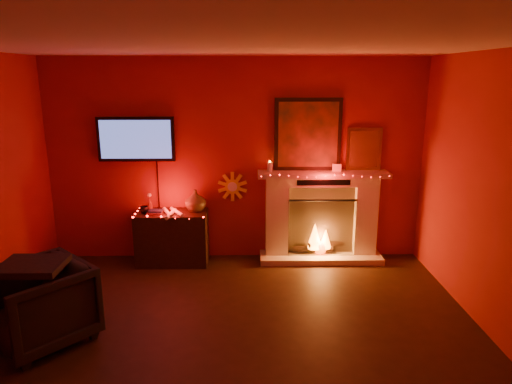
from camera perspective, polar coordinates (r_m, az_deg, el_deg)
The scene contains 6 objects.
room at distance 3.68m, azimuth -3.63°, elevation -3.18°, with size 5.00×5.00×5.00m.
fireplace at distance 6.22m, azimuth 8.08°, elevation -1.96°, with size 1.72×0.40×2.18m.
tv at distance 6.19m, azimuth -14.76°, elevation 6.38°, with size 1.00×0.07×1.24m.
sunburst_clock at distance 6.16m, azimuth -2.96°, elevation 0.67°, with size 0.40×0.03×0.40m.
console_table at distance 6.21m, azimuth -10.25°, elevation -5.25°, with size 0.93×0.57×1.00m.
armchair at distance 4.83m, azimuth -25.40°, elevation -12.60°, with size 0.82×0.84×0.76m, color black.
Camera 1 is at (0.18, -3.50, 2.46)m, focal length 32.00 mm.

